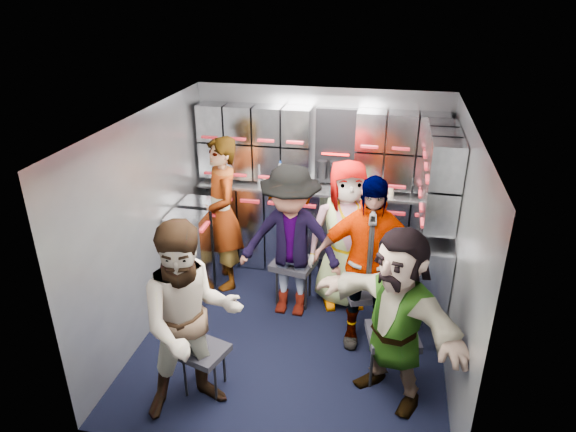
% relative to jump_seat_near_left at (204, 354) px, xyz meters
% --- Properties ---
extents(floor, '(3.00, 3.00, 0.00)m').
position_rel_jump_seat_near_left_xyz_m(floor, '(0.59, 0.88, -0.37)').
color(floor, black).
rests_on(floor, ground).
extents(wall_back, '(2.80, 0.04, 2.10)m').
position_rel_jump_seat_near_left_xyz_m(wall_back, '(0.59, 2.38, 0.68)').
color(wall_back, gray).
rests_on(wall_back, ground).
extents(wall_left, '(0.04, 3.00, 2.10)m').
position_rel_jump_seat_near_left_xyz_m(wall_left, '(-0.81, 0.88, 0.68)').
color(wall_left, gray).
rests_on(wall_left, ground).
extents(wall_right, '(0.04, 3.00, 2.10)m').
position_rel_jump_seat_near_left_xyz_m(wall_right, '(1.99, 0.88, 0.68)').
color(wall_right, gray).
rests_on(wall_right, ground).
extents(ceiling, '(2.80, 3.00, 0.02)m').
position_rel_jump_seat_near_left_xyz_m(ceiling, '(0.59, 0.88, 1.73)').
color(ceiling, silver).
rests_on(ceiling, wall_back).
extents(cart_bank_back, '(2.68, 0.38, 0.99)m').
position_rel_jump_seat_near_left_xyz_m(cart_bank_back, '(0.59, 2.17, 0.13)').
color(cart_bank_back, '#8F939D').
rests_on(cart_bank_back, ground).
extents(cart_bank_left, '(0.38, 0.76, 0.99)m').
position_rel_jump_seat_near_left_xyz_m(cart_bank_left, '(-0.60, 1.44, 0.13)').
color(cart_bank_left, '#8F939D').
rests_on(cart_bank_left, ground).
extents(counter, '(2.68, 0.42, 0.03)m').
position_rel_jump_seat_near_left_xyz_m(counter, '(0.59, 2.17, 0.65)').
color(counter, silver).
rests_on(counter, cart_bank_back).
extents(locker_bank_back, '(2.68, 0.28, 0.82)m').
position_rel_jump_seat_near_left_xyz_m(locker_bank_back, '(0.59, 2.23, 1.12)').
color(locker_bank_back, '#8F939D').
rests_on(locker_bank_back, wall_back).
extents(locker_bank_right, '(0.28, 1.00, 0.82)m').
position_rel_jump_seat_near_left_xyz_m(locker_bank_right, '(1.84, 1.58, 1.12)').
color(locker_bank_right, '#8F939D').
rests_on(locker_bank_right, wall_right).
extents(right_cabinet, '(0.28, 1.20, 1.00)m').
position_rel_jump_seat_near_left_xyz_m(right_cabinet, '(1.84, 1.48, 0.13)').
color(right_cabinet, '#8F939D').
rests_on(right_cabinet, ground).
extents(coffee_niche, '(0.46, 0.16, 0.84)m').
position_rel_jump_seat_near_left_xyz_m(coffee_niche, '(0.77, 2.29, 1.10)').
color(coffee_niche, black).
rests_on(coffee_niche, wall_back).
extents(red_latch_strip, '(2.60, 0.02, 0.03)m').
position_rel_jump_seat_near_left_xyz_m(red_latch_strip, '(0.59, 1.97, 0.51)').
color(red_latch_strip, '#AA1923').
rests_on(red_latch_strip, cart_bank_back).
extents(jump_seat_near_left, '(0.43, 0.42, 0.42)m').
position_rel_jump_seat_near_left_xyz_m(jump_seat_near_left, '(0.00, 0.00, 0.00)').
color(jump_seat_near_left, black).
rests_on(jump_seat_near_left, ground).
extents(jump_seat_mid_left, '(0.48, 0.47, 0.49)m').
position_rel_jump_seat_near_left_xyz_m(jump_seat_mid_left, '(0.47, 1.43, 0.06)').
color(jump_seat_mid_left, black).
rests_on(jump_seat_mid_left, ground).
extents(jump_seat_center, '(0.38, 0.37, 0.41)m').
position_rel_jump_seat_near_left_xyz_m(jump_seat_center, '(0.98, 1.72, -0.01)').
color(jump_seat_center, black).
rests_on(jump_seat_center, ground).
extents(jump_seat_mid_right, '(0.48, 0.47, 0.45)m').
position_rel_jump_seat_near_left_xyz_m(jump_seat_mid_right, '(1.24, 1.10, 0.03)').
color(jump_seat_mid_right, black).
rests_on(jump_seat_mid_right, ground).
extents(jump_seat_near_right, '(0.48, 0.47, 0.49)m').
position_rel_jump_seat_near_left_xyz_m(jump_seat_near_right, '(1.50, 0.43, 0.06)').
color(jump_seat_near_right, black).
rests_on(jump_seat_near_right, ground).
extents(attendant_standing, '(0.67, 0.74, 1.70)m').
position_rel_jump_seat_near_left_xyz_m(attendant_standing, '(-0.36, 1.64, 0.48)').
color(attendant_standing, black).
rests_on(attendant_standing, ground).
extents(attendant_arc_a, '(1.00, 0.95, 1.64)m').
position_rel_jump_seat_near_left_xyz_m(attendant_arc_a, '(0.00, -0.18, 0.45)').
color(attendant_arc_a, black).
rests_on(attendant_arc_a, ground).
extents(attendant_arc_b, '(1.05, 0.64, 1.59)m').
position_rel_jump_seat_near_left_xyz_m(attendant_arc_b, '(0.47, 1.25, 0.43)').
color(attendant_arc_b, black).
rests_on(attendant_arc_b, ground).
extents(attendant_arc_c, '(0.88, 0.69, 1.58)m').
position_rel_jump_seat_near_left_xyz_m(attendant_arc_c, '(0.98, 1.54, 0.42)').
color(attendant_arc_c, black).
rests_on(attendant_arc_c, ground).
extents(attendant_arc_d, '(1.00, 0.45, 1.67)m').
position_rel_jump_seat_near_left_xyz_m(attendant_arc_d, '(1.24, 0.92, 0.47)').
color(attendant_arc_d, black).
rests_on(attendant_arc_d, ground).
extents(attendant_arc_e, '(1.40, 1.21, 1.53)m').
position_rel_jump_seat_near_left_xyz_m(attendant_arc_e, '(1.50, 0.25, 0.40)').
color(attendant_arc_e, black).
rests_on(attendant_arc_e, ground).
extents(bottle_left, '(0.06, 0.06, 0.25)m').
position_rel_jump_seat_near_left_xyz_m(bottle_left, '(-0.06, 2.12, 0.79)').
color(bottle_left, white).
rests_on(bottle_left, counter).
extents(bottle_mid, '(0.07, 0.07, 0.28)m').
position_rel_jump_seat_near_left_xyz_m(bottle_mid, '(0.18, 2.12, 0.80)').
color(bottle_mid, white).
rests_on(bottle_mid, counter).
extents(bottle_right, '(0.06, 0.06, 0.25)m').
position_rel_jump_seat_near_left_xyz_m(bottle_right, '(0.79, 2.12, 0.79)').
color(bottle_right, white).
rests_on(bottle_right, counter).
extents(cup_left, '(0.08, 0.08, 0.09)m').
position_rel_jump_seat_near_left_xyz_m(cup_left, '(0.02, 2.11, 0.71)').
color(cup_left, tan).
rests_on(cup_left, counter).
extents(cup_right, '(0.08, 0.08, 0.10)m').
position_rel_jump_seat_near_left_xyz_m(cup_right, '(1.39, 2.11, 0.71)').
color(cup_right, tan).
rests_on(cup_right, counter).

